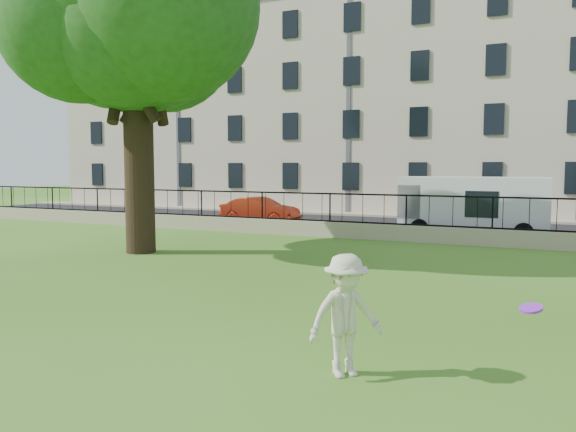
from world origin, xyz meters
The scene contains 11 objects.
ground centered at (0.00, 0.00, 0.00)m, with size 120.00×120.00×0.00m, color #366317.
retaining_wall centered at (0.00, 12.00, 0.30)m, with size 50.00×0.40×0.60m, color tan.
iron_railing centered at (0.00, 12.00, 1.15)m, with size 50.00×0.05×1.13m.
street centered at (0.00, 16.70, 0.01)m, with size 60.00×9.00×0.01m, color black.
sidewalk centered at (0.00, 21.90, 0.06)m, with size 60.00×1.40×0.12m, color tan.
building_row centered at (0.00, 27.57, 6.92)m, with size 56.40×10.40×13.80m.
tree centered at (-7.17, 5.74, 7.86)m, with size 8.92×7.21×11.56m.
man centered at (2.50, -1.62, 0.81)m, with size 1.04×0.60×1.62m, color beige.
frisbee centered at (4.70, -1.29, 1.07)m, with size 0.27×0.27×0.03m, color purple.
red_sedan centered at (-7.93, 15.40, 0.64)m, with size 1.35×3.86×1.27m, color #B62D16.
white_van centered at (2.00, 14.79, 1.17)m, with size 5.57×2.17×2.34m, color silver.
Camera 1 is at (4.90, -8.42, 2.74)m, focal length 35.00 mm.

